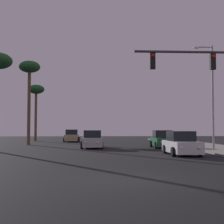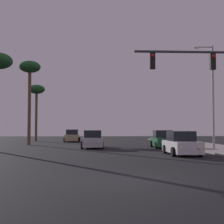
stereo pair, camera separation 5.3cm
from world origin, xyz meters
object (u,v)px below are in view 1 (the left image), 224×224
Objects in this scene: traffic_light_mast at (221,79)px; palm_tree_mid at (29,72)px; car_white at (181,144)px; car_tan at (72,136)px; car_green at (163,140)px; street_lamp at (211,91)px; palm_tree_far at (36,92)px; car_silver at (92,140)px.

traffic_light_mast is 23.66m from palm_tree_mid.
car_white is 1.00× the size of car_tan.
car_green is 6.51m from street_lamp.
palm_tree_far is at bearing 134.80° from street_lamp.
street_lamp is (10.38, -3.16, 4.36)m from car_silver.
traffic_light_mast is (0.72, -12.45, 3.95)m from car_green.
car_green is at bearing -22.29° from palm_tree_mid.
car_green is 7.83m from car_white.
palm_tree_mid is at bearing -83.25° from palm_tree_far.
palm_tree_mid is (-7.23, 5.77, 7.50)m from car_silver.
palm_tree_mid is (-4.18, -7.98, 7.50)m from car_tan.
car_silver is 15.02m from traffic_light_mast.
traffic_light_mast reaches higher than car_tan.
car_tan is 0.46× the size of palm_tree_mid.
car_white is 7.49m from street_lamp.
car_green is 0.62× the size of traffic_light_mast.
palm_tree_far is at bearing 96.75° from palm_tree_mid.
car_green is at bearing 138.64° from street_lamp.
car_white is 0.46× the size of palm_tree_mid.
car_silver is 1.00× the size of car_tan.
palm_tree_far is at bearing -59.52° from car_white.
traffic_light_mast is at bearing 94.64° from car_green.
street_lamp reaches higher than palm_tree_far.
street_lamp is (3.63, -3.20, 4.36)m from car_green.
traffic_light_mast is at bearing -60.59° from palm_tree_far.
traffic_light_mast is at bearing -107.44° from street_lamp.
car_silver is at bearing -38.60° from palm_tree_mid.
car_tan is at bearing -20.61° from palm_tree_far.
car_green is 1.00× the size of car_white.
car_silver is 0.62× the size of traffic_light_mast.
car_green and car_silver have the same top height.
car_white is at bearing -130.51° from street_lamp.
car_green and car_tan have the same top height.
car_silver is at bearing 1.64° from car_green.
palm_tree_mid reaches higher than street_lamp.
traffic_light_mast is 0.86× the size of palm_tree_far.
car_white is 23.53m from car_tan.
street_lamp is at bearing 161.53° from car_silver.
palm_tree_mid is (-17.61, 8.93, 3.15)m from street_lamp.
traffic_light_mast is at bearing -51.04° from palm_tree_mid.
palm_tree_mid is (-13.98, 5.73, 7.50)m from car_green.
car_tan is at bearing -79.05° from car_silver.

